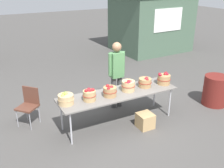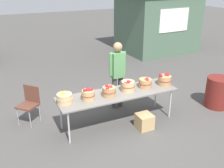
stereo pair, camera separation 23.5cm
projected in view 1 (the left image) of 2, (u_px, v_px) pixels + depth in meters
ground_plane at (118, 122)px, 6.04m from camera, size 40.00×40.00×0.00m
market_table at (118, 94)px, 5.76m from camera, size 2.70×0.76×0.75m
apple_basket_green_0 at (66, 99)px, 5.22m from camera, size 0.33×0.33×0.25m
apple_basket_red_0 at (89, 95)px, 5.36m from camera, size 0.28×0.28×0.27m
apple_basket_red_1 at (110, 91)px, 5.56m from camera, size 0.30×0.30×0.26m
apple_basket_red_2 at (128, 86)px, 5.81m from camera, size 0.31×0.31×0.27m
apple_basket_red_3 at (145, 82)px, 6.02m from camera, size 0.31×0.31×0.25m
apple_basket_red_4 at (164, 79)px, 6.18m from camera, size 0.32×0.32×0.28m
vendor_adult at (117, 70)px, 6.38m from camera, size 0.45×0.23×1.69m
food_kiosk at (151, 19)px, 11.42m from camera, size 3.61×3.04×2.74m
folding_chair at (29, 103)px, 5.82m from camera, size 0.57×0.57×0.86m
trash_barrel at (215, 90)px, 6.75m from camera, size 0.62×0.62×0.78m
produce_crate at (145, 121)px, 5.78m from camera, size 0.34×0.34×0.34m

